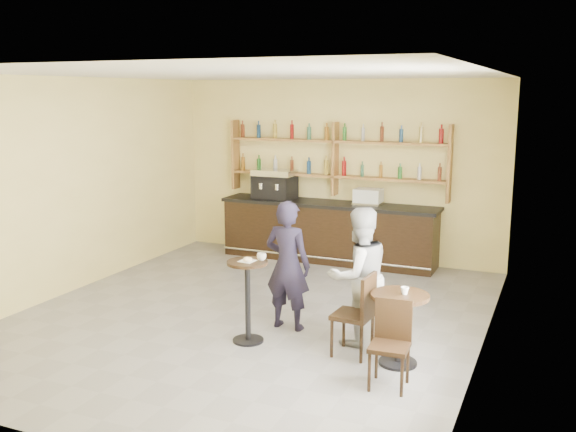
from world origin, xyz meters
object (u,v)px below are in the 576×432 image
at_px(bar_counter, 328,232).
at_px(pedestal_table, 248,302).
at_px(espresso_machine, 275,184).
at_px(patron_second, 359,276).
at_px(cafe_table, 399,329).
at_px(chair_west, 353,314).
at_px(chair_south, 389,346).
at_px(pastry_case, 368,197).
at_px(man_main, 288,265).

distance_m(bar_counter, pedestal_table, 3.99).
bearing_deg(espresso_machine, bar_counter, 5.62).
xyz_separation_m(espresso_machine, patron_second, (2.69, -3.47, -0.50)).
relative_size(cafe_table, chair_west, 0.84).
height_order(chair_south, patron_second, patron_second).
height_order(pastry_case, chair_west, pastry_case).
relative_size(espresso_machine, chair_south, 0.83).
relative_size(pedestal_table, chair_south, 1.13).
relative_size(bar_counter, chair_west, 4.03).
xyz_separation_m(espresso_machine, chair_south, (3.34, -4.49, -0.88)).
height_order(pedestal_table, patron_second, patron_second).
relative_size(espresso_machine, chair_west, 0.76).
xyz_separation_m(cafe_table, chair_south, (0.05, -0.60, 0.04)).
bearing_deg(bar_counter, cafe_table, -60.14).
distance_m(espresso_machine, chair_south, 5.67).
distance_m(espresso_machine, man_main, 3.80).
xyz_separation_m(pedestal_table, cafe_table, (1.83, 0.07, -0.10)).
relative_size(bar_counter, chair_south, 4.38).
bearing_deg(cafe_table, pastry_case, 111.25).
bearing_deg(espresso_machine, pedestal_table, -64.16).
relative_size(chair_west, patron_second, 0.59).
height_order(man_main, patron_second, patron_second).
bearing_deg(chair_west, cafe_table, 88.61).
relative_size(espresso_machine, pedestal_table, 0.74).
bearing_deg(man_main, espresso_machine, -60.60).
distance_m(pedestal_table, man_main, 0.74).
relative_size(man_main, patron_second, 1.00).
xyz_separation_m(pastry_case, chair_west, (0.96, -3.84, -0.72)).
distance_m(pastry_case, cafe_table, 4.25).
relative_size(cafe_table, patron_second, 0.49).
xyz_separation_m(espresso_machine, man_main, (1.72, -3.35, -0.50)).
bearing_deg(chair_south, pastry_case, 106.15).
bearing_deg(chair_west, chair_south, 46.51).
bearing_deg(man_main, patron_second, 175.70).
bearing_deg(man_main, chair_west, 156.64).
relative_size(man_main, cafe_table, 2.04).
xyz_separation_m(cafe_table, patron_second, (-0.60, 0.43, 0.42)).
bearing_deg(cafe_table, espresso_machine, 130.18).
bearing_deg(chair_west, bar_counter, -152.52).
distance_m(espresso_machine, cafe_table, 5.18).
bearing_deg(espresso_machine, patron_second, -46.60).
relative_size(pastry_case, man_main, 0.29).
xyz_separation_m(chair_west, chair_south, (0.60, -0.65, -0.04)).
bearing_deg(bar_counter, man_main, -78.80).
xyz_separation_m(pastry_case, pedestal_table, (-0.31, -3.97, -0.70)).
relative_size(espresso_machine, cafe_table, 0.91).
distance_m(pedestal_table, cafe_table, 1.83).
xyz_separation_m(pedestal_table, patron_second, (1.22, 0.50, 0.33)).
distance_m(chair_west, patron_second, 0.51).
height_order(pedestal_table, cafe_table, pedestal_table).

